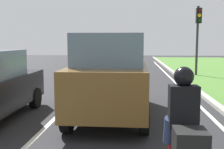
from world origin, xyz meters
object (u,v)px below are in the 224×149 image
(car_suv_ahead, at_px, (111,75))
(rider_person, at_px, (183,105))
(motorcycle, at_px, (182,149))
(traffic_light_near_right, at_px, (198,28))

(car_suv_ahead, bearing_deg, rider_person, -69.95)
(rider_person, bearing_deg, motorcycle, -89.47)
(car_suv_ahead, distance_m, motorcycle, 4.01)
(rider_person, relative_size, traffic_light_near_right, 0.28)
(motorcycle, distance_m, rider_person, 0.62)
(traffic_light_near_right, bearing_deg, car_suv_ahead, -115.24)
(car_suv_ahead, xyz_separation_m, traffic_light_near_right, (4.47, 9.49, 1.75))
(car_suv_ahead, relative_size, motorcycle, 2.37)
(motorcycle, height_order, traffic_light_near_right, traffic_light_near_right)
(motorcycle, relative_size, traffic_light_near_right, 0.45)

